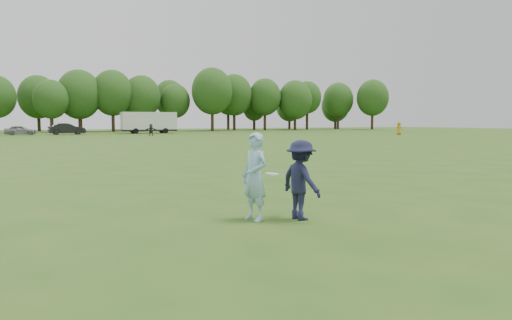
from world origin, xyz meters
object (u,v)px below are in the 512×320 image
object	(u,v)px
field_cone	(251,135)
cargo_trailer	(149,122)
player_far_c	(399,128)
player_far_d	(151,130)
car_f	(67,129)
defender	(301,180)
car_e	(20,130)
thrower	(255,177)

from	to	relation	value
field_cone	cargo_trailer	world-z (taller)	cargo_trailer
player_far_c	player_far_d	world-z (taller)	player_far_c
car_f	field_cone	bearing A→B (deg)	-132.10
defender	car_e	size ratio (longest dim) A/B	0.41
player_far_c	player_far_d	xyz separation A→B (m)	(-31.55, 9.97, -0.12)
thrower	car_e	world-z (taller)	thrower
defender	thrower	bearing A→B (deg)	59.85
thrower	player_far_d	bearing A→B (deg)	153.86
car_f	player_far_d	bearing A→B (deg)	-143.98
car_e	car_f	xyz separation A→B (m)	(5.73, -0.34, 0.13)
thrower	defender	distance (m)	0.91
player_far_c	cargo_trailer	bearing A→B (deg)	-23.18
player_far_c	car_e	bearing A→B (deg)	-11.09
defender	player_far_d	distance (m)	50.89
cargo_trailer	thrower	bearing A→B (deg)	-100.27
defender	car_e	bearing A→B (deg)	-2.39
player_far_d	field_cone	bearing A→B (deg)	-14.57
thrower	car_e	distance (m)	60.76
car_f	cargo_trailer	size ratio (longest dim) A/B	0.53
defender	player_far_c	bearing A→B (deg)	-53.49
defender	car_e	xyz separation A→B (m)	(-7.00, 60.78, -0.13)
defender	cargo_trailer	size ratio (longest dim) A/B	0.17
defender	car_e	world-z (taller)	defender
cargo_trailer	player_far_c	bearing A→B (deg)	-35.83
thrower	car_f	xyz separation A→B (m)	(-0.42, 60.11, -0.07)
defender	car_f	size ratio (longest dim) A/B	0.33
thrower	car_f	distance (m)	60.11
player_far_d	car_f	distance (m)	13.83
player_far_c	field_cone	world-z (taller)	player_far_c
thrower	car_f	size ratio (longest dim) A/B	0.36
car_f	cargo_trailer	bearing A→B (deg)	-91.24
thrower	player_far_c	size ratio (longest dim) A/B	0.98
thrower	defender	world-z (taller)	thrower
field_cone	cargo_trailer	distance (m)	18.84
player_far_d	cargo_trailer	distance (m)	11.50
player_far_d	field_cone	size ratio (longest dim) A/B	5.05
defender	player_far_c	size ratio (longest dim) A/B	0.89
thrower	car_e	bearing A→B (deg)	169.81
thrower	car_f	bearing A→B (deg)	164.39
player_far_c	cargo_trailer	world-z (taller)	cargo_trailer
car_e	field_cone	xyz separation A→B (m)	(26.80, -15.44, -0.50)
thrower	player_far_d	xyz separation A→B (m)	(8.92, 49.91, -0.10)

